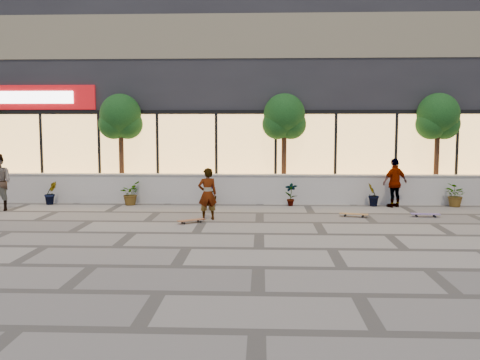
{
  "coord_description": "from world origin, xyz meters",
  "views": [
    {
      "loc": [
        1.69,
        -11.83,
        2.77
      ],
      "look_at": [
        1.11,
        2.45,
        1.3
      ],
      "focal_mm": 40.0,
      "sensor_mm": 36.0,
      "label": 1
    }
  ],
  "objects_px": {
    "tree_east": "(438,119)",
    "skateboard_center": "(191,220)",
    "skateboard_right_far": "(425,214)",
    "tree_mideast": "(284,119)",
    "tree_midwest": "(121,119)",
    "skateboard_right_near": "(354,214)",
    "skater_right_near": "(395,183)",
    "skater_center": "(207,194)"
  },
  "relations": [
    {
      "from": "tree_east",
      "to": "skateboard_center",
      "type": "distance_m",
      "value": 9.94
    },
    {
      "from": "skateboard_right_far",
      "to": "tree_mideast",
      "type": "bearing_deg",
      "value": 147.32
    },
    {
      "from": "tree_east",
      "to": "skateboard_center",
      "type": "height_order",
      "value": "tree_east"
    },
    {
      "from": "tree_midwest",
      "to": "skateboard_right_far",
      "type": "distance_m",
      "value": 11.07
    },
    {
      "from": "tree_midwest",
      "to": "skateboard_right_far",
      "type": "bearing_deg",
      "value": -18.14
    },
    {
      "from": "skateboard_right_far",
      "to": "skateboard_right_near",
      "type": "bearing_deg",
      "value": -171.87
    },
    {
      "from": "skateboard_center",
      "to": "skateboard_right_far",
      "type": "bearing_deg",
      "value": -23.8
    },
    {
      "from": "skater_right_near",
      "to": "skateboard_center",
      "type": "height_order",
      "value": "skater_right_near"
    },
    {
      "from": "skater_center",
      "to": "tree_midwest",
      "type": "bearing_deg",
      "value": -65.91
    },
    {
      "from": "tree_midwest",
      "to": "skateboard_right_far",
      "type": "relative_size",
      "value": 4.51
    },
    {
      "from": "skateboard_center",
      "to": "skateboard_right_near",
      "type": "height_order",
      "value": "skateboard_right_near"
    },
    {
      "from": "tree_mideast",
      "to": "skateboard_center",
      "type": "relative_size",
      "value": 4.98
    },
    {
      "from": "tree_mideast",
      "to": "skateboard_center",
      "type": "distance_m",
      "value": 6.15
    },
    {
      "from": "tree_east",
      "to": "skater_right_near",
      "type": "height_order",
      "value": "tree_east"
    },
    {
      "from": "skateboard_right_far",
      "to": "skater_right_near",
      "type": "bearing_deg",
      "value": 109.55
    },
    {
      "from": "skater_right_near",
      "to": "tree_midwest",
      "type": "bearing_deg",
      "value": -35.06
    },
    {
      "from": "skateboard_center",
      "to": "tree_mideast",
      "type": "bearing_deg",
      "value": 24.38
    },
    {
      "from": "tree_mideast",
      "to": "skater_right_near",
      "type": "bearing_deg",
      "value": -20.78
    },
    {
      "from": "skater_right_near",
      "to": "skateboard_right_near",
      "type": "xyz_separation_m",
      "value": [
        -1.7,
        -2.01,
        -0.75
      ]
    },
    {
      "from": "skater_center",
      "to": "skateboard_center",
      "type": "height_order",
      "value": "skater_center"
    },
    {
      "from": "skater_right_near",
      "to": "tree_mideast",
      "type": "bearing_deg",
      "value": -47.61
    },
    {
      "from": "skater_center",
      "to": "tree_mideast",
      "type": "bearing_deg",
      "value": -138.03
    },
    {
      "from": "tree_east",
      "to": "skateboard_right_far",
      "type": "bearing_deg",
      "value": -112.03
    },
    {
      "from": "tree_midwest",
      "to": "skateboard_right_far",
      "type": "height_order",
      "value": "tree_midwest"
    },
    {
      "from": "tree_midwest",
      "to": "skater_right_near",
      "type": "relative_size",
      "value": 2.36
    },
    {
      "from": "skateboard_right_near",
      "to": "tree_midwest",
      "type": "bearing_deg",
      "value": 173.17
    },
    {
      "from": "skateboard_right_far",
      "to": "tree_east",
      "type": "bearing_deg",
      "value": 73.99
    },
    {
      "from": "skater_right_near",
      "to": "skateboard_right_far",
      "type": "height_order",
      "value": "skater_right_near"
    },
    {
      "from": "tree_east",
      "to": "skateboard_right_near",
      "type": "height_order",
      "value": "tree_east"
    },
    {
      "from": "skater_right_near",
      "to": "skateboard_right_near",
      "type": "distance_m",
      "value": 2.74
    },
    {
      "from": "skateboard_center",
      "to": "skater_center",
      "type": "bearing_deg",
      "value": 20.12
    },
    {
      "from": "skater_right_near",
      "to": "skateboard_right_far",
      "type": "distance_m",
      "value": 2.12
    },
    {
      "from": "tree_east",
      "to": "skateboard_center",
      "type": "bearing_deg",
      "value": -150.84
    },
    {
      "from": "tree_midwest",
      "to": "skater_center",
      "type": "distance_m",
      "value": 5.87
    },
    {
      "from": "tree_mideast",
      "to": "skater_right_near",
      "type": "distance_m",
      "value": 4.5
    },
    {
      "from": "skater_center",
      "to": "skater_right_near",
      "type": "height_order",
      "value": "skater_right_near"
    },
    {
      "from": "tree_midwest",
      "to": "skateboard_right_near",
      "type": "height_order",
      "value": "tree_midwest"
    },
    {
      "from": "skater_center",
      "to": "skateboard_right_near",
      "type": "relative_size",
      "value": 1.75
    },
    {
      "from": "skater_right_near",
      "to": "skateboard_center",
      "type": "relative_size",
      "value": 2.11
    },
    {
      "from": "skater_center",
      "to": "skateboard_right_near",
      "type": "height_order",
      "value": "skater_center"
    },
    {
      "from": "skater_center",
      "to": "skateboard_center",
      "type": "bearing_deg",
      "value": 37.08
    },
    {
      "from": "skater_right_near",
      "to": "skateboard_right_near",
      "type": "height_order",
      "value": "skater_right_near"
    }
  ]
}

